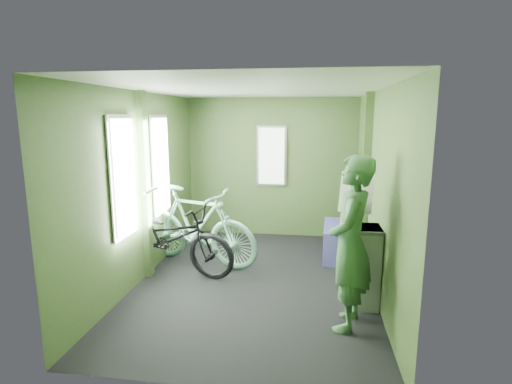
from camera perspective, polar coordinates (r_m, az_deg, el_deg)
room at (r=4.72m, az=-0.55°, el=3.88°), size 4.00×4.02×2.31m
bicycle_black at (r=5.41m, az=-12.07°, el=-11.20°), size 1.95×1.17×1.02m
bicycle_mint at (r=5.63m, az=-8.33°, el=-10.16°), size 1.94×1.21×1.16m
passenger at (r=3.86m, az=13.34°, el=-7.13°), size 0.52×0.77×1.67m
waste_box at (r=4.45m, az=15.48°, el=-10.24°), size 0.26×0.36×0.87m
bench_seat at (r=5.90m, az=12.45°, el=-6.35°), size 0.57×0.96×0.98m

